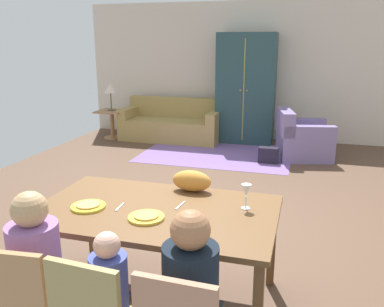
{
  "coord_description": "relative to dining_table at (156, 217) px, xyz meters",
  "views": [
    {
      "loc": [
        1.12,
        -3.99,
        1.92
      ],
      "look_at": [
        0.05,
        -0.26,
        0.85
      ],
      "focal_mm": 37.82,
      "sensor_mm": 36.0,
      "label": 1
    }
  ],
  "objects": [
    {
      "name": "area_rug",
      "position": [
        -0.5,
        4.26,
        -0.69
      ],
      "size": [
        2.6,
        1.8,
        0.01
      ],
      "primitive_type": "cube",
      "color": "#7C5C9D",
      "rests_on": "ground_plane"
    },
    {
      "name": "fork",
      "position": [
        -0.26,
        -0.05,
        0.07
      ],
      "size": [
        0.03,
        0.15,
        0.01
      ],
      "primitive_type": "cube",
      "rotation": [
        0.0,
        0.0,
        0.06
      ],
      "color": "silver",
      "rests_on": "dining_table"
    },
    {
      "name": "person_child",
      "position": [
        0.0,
        -0.71,
        -0.26
      ],
      "size": [
        0.22,
        0.29,
        0.92
      ],
      "color": "#3F3449",
      "rests_on": "ground_plane"
    },
    {
      "name": "ground_plane",
      "position": [
        -0.12,
        2.26,
        -0.7
      ],
      "size": [
        6.89,
        6.8,
        0.02
      ],
      "primitive_type": "cube",
      "color": "brown"
    },
    {
      "name": "person_man",
      "position": [
        -0.48,
        -0.71,
        -0.18
      ],
      "size": [
        0.3,
        0.41,
        1.11
      ],
      "color": "#3C2F55",
      "rests_on": "ground_plane"
    },
    {
      "name": "wine_glass",
      "position": [
        0.63,
        0.18,
        0.2
      ],
      "size": [
        0.07,
        0.07,
        0.19
      ],
      "color": "silver",
      "rests_on": "dining_table"
    },
    {
      "name": "couch",
      "position": [
        -1.62,
        5.11,
        -0.39
      ],
      "size": [
        1.99,
        0.86,
        0.82
      ],
      "color": "#A68B4C",
      "rests_on": "ground_plane"
    },
    {
      "name": "armoire",
      "position": [
        -0.17,
        5.32,
        0.36
      ],
      "size": [
        1.1,
        0.59,
        2.1
      ],
      "color": "#254446",
      "rests_on": "ground_plane"
    },
    {
      "name": "pizza_near_man",
      "position": [
        -0.48,
        -0.12,
        0.09
      ],
      "size": [
        0.17,
        0.17,
        0.01
      ],
      "primitive_type": "cylinder",
      "color": "tan",
      "rests_on": "plate_near_man"
    },
    {
      "name": "handbag",
      "position": [
        0.44,
        3.96,
        -0.56
      ],
      "size": [
        0.32,
        0.16,
        0.26
      ],
      "primitive_type": "cube",
      "color": "black",
      "rests_on": "ground_plane"
    },
    {
      "name": "armchair",
      "position": [
        0.94,
        4.44,
        -0.37
      ],
      "size": [
        1.02,
        1.02,
        0.82
      ],
      "color": "slate",
      "rests_on": "ground_plane"
    },
    {
      "name": "back_wall",
      "position": [
        -0.12,
        5.71,
        0.66
      ],
      "size": [
        6.89,
        0.1,
        2.7
      ],
      "primitive_type": "cube",
      "color": "beige",
      "rests_on": "ground_plane"
    },
    {
      "name": "plate_near_child",
      "position": [
        0.0,
        -0.18,
        0.08
      ],
      "size": [
        0.25,
        0.25,
        0.02
      ],
      "primitive_type": "cylinder",
      "color": "gold",
      "rests_on": "dining_table"
    },
    {
      "name": "pizza_near_child",
      "position": [
        0.0,
        -0.18,
        0.09
      ],
      "size": [
        0.17,
        0.17,
        0.01
      ],
      "primitive_type": "cylinder",
      "color": "gold",
      "rests_on": "plate_near_child"
    },
    {
      "name": "table_lamp",
      "position": [
        -2.83,
        4.86,
        0.32
      ],
      "size": [
        0.26,
        0.26,
        0.54
      ],
      "color": "#4D4D32",
      "rests_on": "side_table"
    },
    {
      "name": "dining_table",
      "position": [
        0.0,
        0.0,
        0.0
      ],
      "size": [
        1.74,
        1.04,
        0.76
      ],
      "color": "brown",
      "rests_on": "ground_plane"
    },
    {
      "name": "knife",
      "position": [
        0.16,
        0.1,
        0.07
      ],
      "size": [
        0.03,
        0.17,
        0.01
      ],
      "primitive_type": "cube",
      "rotation": [
        0.0,
        0.0,
        -0.11
      ],
      "color": "silver",
      "rests_on": "dining_table"
    },
    {
      "name": "dining_chair_man",
      "position": [
        -0.47,
        -0.88,
        -0.2
      ],
      "size": [
        0.46,
        0.46,
        0.87
      ],
      "color": "#B17B4C",
      "rests_on": "ground_plane"
    },
    {
      "name": "cat",
      "position": [
        0.15,
        0.42,
        0.15
      ],
      "size": [
        0.32,
        0.17,
        0.17
      ],
      "primitive_type": "ellipsoid",
      "rotation": [
        0.0,
        0.0,
        -0.03
      ],
      "color": "orange",
      "rests_on": "dining_table"
    },
    {
      "name": "side_table",
      "position": [
        -2.83,
        4.86,
        -0.32
      ],
      "size": [
        0.56,
        0.56,
        0.58
      ],
      "color": "#9F734A",
      "rests_on": "ground_plane"
    },
    {
      "name": "plate_near_man",
      "position": [
        -0.48,
        -0.12,
        0.08
      ],
      "size": [
        0.25,
        0.25,
        0.02
      ],
      "primitive_type": "cylinder",
      "color": "yellow",
      "rests_on": "dining_table"
    }
  ]
}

